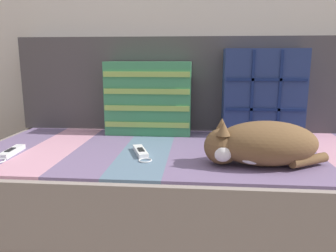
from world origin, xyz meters
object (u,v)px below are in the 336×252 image
at_px(game_remote_near, 11,152).
at_px(game_remote_far, 141,152).
at_px(sleeping_cat, 259,144).
at_px(couch, 216,193).
at_px(throw_pillow_striped, 149,98).
at_px(throw_pillow_quilted, 263,93).

distance_m(game_remote_near, game_remote_far, 0.49).
bearing_deg(sleeping_cat, couch, 118.45).
xyz_separation_m(throw_pillow_striped, game_remote_near, (-0.47, -0.40, -0.16)).
relative_size(game_remote_near, game_remote_far, 1.03).
xyz_separation_m(couch, sleeping_cat, (0.12, -0.23, 0.27)).
distance_m(couch, throw_pillow_striped, 0.54).
bearing_deg(throw_pillow_striped, couch, -35.40).
height_order(sleeping_cat, game_remote_near, sleeping_cat).
height_order(couch, game_remote_far, game_remote_far).
bearing_deg(couch, throw_pillow_quilted, 46.26).
height_order(throw_pillow_quilted, game_remote_far, throw_pillow_quilted).
distance_m(throw_pillow_quilted, sleeping_cat, 0.48).
bearing_deg(throw_pillow_striped, game_remote_far, -86.66).
height_order(throw_pillow_striped, game_remote_near, throw_pillow_striped).
xyz_separation_m(throw_pillow_quilted, game_remote_far, (-0.51, -0.36, -0.19)).
bearing_deg(throw_pillow_quilted, game_remote_far, -144.97).
height_order(throw_pillow_striped, sleeping_cat, throw_pillow_striped).
xyz_separation_m(couch, throw_pillow_striped, (-0.32, 0.23, 0.37)).
xyz_separation_m(couch, throw_pillow_quilted, (0.22, 0.23, 0.40)).
relative_size(throw_pillow_striped, game_remote_near, 1.98).
distance_m(couch, sleeping_cat, 0.38).
bearing_deg(sleeping_cat, game_remote_near, 176.96).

